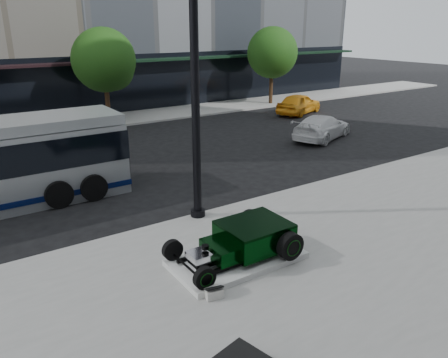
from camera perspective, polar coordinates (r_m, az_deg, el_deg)
ground at (r=16.63m, az=-2.70°, el=-1.35°), size 120.00×120.00×0.00m
sidewalk_far at (r=29.08m, az=-17.26°, el=7.03°), size 70.00×4.00×0.12m
street_trees at (r=28.03m, az=-15.15°, el=14.48°), size 29.80×3.80×5.70m
display_plinth at (r=11.50m, az=1.69°, el=-10.37°), size 3.40×1.80×0.15m
hot_rod at (r=11.43m, az=3.09°, el=-7.71°), size 3.22×2.00×0.81m
info_plaque at (r=10.15m, az=-1.36°, el=-14.53°), size 0.45×0.37×0.31m
lamppost at (r=13.01m, az=-3.77°, el=11.08°), size 0.46×0.46×8.44m
white_sedan at (r=24.51m, az=12.68°, el=6.65°), size 4.86×3.26×1.31m
yellow_taxi at (r=31.26m, az=9.76°, el=9.67°), size 4.51×3.04×1.43m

